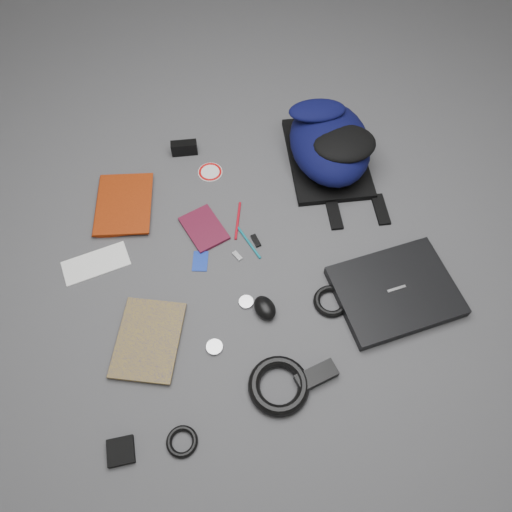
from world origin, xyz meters
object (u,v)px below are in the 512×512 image
object	(u,v)px
textbook_red	(96,206)
dvd_case	(204,228)
laptop	(395,291)
pouch	(121,451)
backpack	(330,142)
comic_book	(118,337)
power_brick	(316,376)
compact_camera	(184,148)
mouse	(265,308)

from	to	relation	value
textbook_red	dvd_case	world-z (taller)	textbook_red
laptop	pouch	size ratio (longest dim) A/B	5.11
backpack	dvd_case	size ratio (longest dim) A/B	2.71
comic_book	power_brick	distance (m)	0.61
power_brick	pouch	bearing A→B (deg)	174.95
laptop	compact_camera	bearing A→B (deg)	121.60
laptop	comic_book	world-z (taller)	laptop
backpack	pouch	world-z (taller)	backpack
laptop	mouse	distance (m)	0.42
compact_camera	power_brick	distance (m)	0.99
laptop	pouch	bearing A→B (deg)	-167.76
comic_book	compact_camera	size ratio (longest dim) A/B	2.68
textbook_red	pouch	size ratio (longest dim) A/B	3.64
laptop	dvd_case	world-z (taller)	laptop
laptop	pouch	world-z (taller)	laptop
laptop	power_brick	world-z (taller)	laptop
laptop	power_brick	xyz separation A→B (m)	(-0.35, -0.16, -0.00)
mouse	pouch	distance (m)	0.58
textbook_red	comic_book	size ratio (longest dim) A/B	1.01
compact_camera	pouch	bearing A→B (deg)	-101.83
backpack	compact_camera	size ratio (longest dim) A/B	4.61
power_brick	comic_book	bearing A→B (deg)	142.48
backpack	laptop	xyz separation A→B (m)	(-0.03, -0.60, -0.08)
textbook_red	compact_camera	bearing A→B (deg)	38.52
textbook_red	power_brick	distance (m)	0.97
backpack	power_brick	world-z (taller)	backpack
laptop	backpack	bearing A→B (deg)	88.84
mouse	laptop	bearing A→B (deg)	-21.21
pouch	backpack	bearing A→B (deg)	38.47
backpack	dvd_case	bearing A→B (deg)	-151.41
textbook_red	mouse	distance (m)	0.72
textbook_red	compact_camera	size ratio (longest dim) A/B	2.71
textbook_red	mouse	xyz separation A→B (m)	(0.42, -0.59, 0.01)
mouse	pouch	bearing A→B (deg)	-162.60
comic_book	pouch	distance (m)	0.34
power_brick	pouch	world-z (taller)	power_brick
laptop	mouse	bearing A→B (deg)	169.81
comic_book	laptop	bearing A→B (deg)	16.31
comic_book	compact_camera	world-z (taller)	compact_camera
comic_book	dvd_case	bearing A→B (deg)	65.34
textbook_red	dvd_case	distance (m)	0.40
comic_book	power_brick	size ratio (longest dim) A/B	2.11
pouch	power_brick	bearing A→B (deg)	0.57
compact_camera	pouch	size ratio (longest dim) A/B	1.34
dvd_case	mouse	bearing A→B (deg)	-87.58
comic_book	mouse	bearing A→B (deg)	17.84
laptop	compact_camera	distance (m)	0.94
backpack	textbook_red	bearing A→B (deg)	-171.57
backpack	laptop	world-z (taller)	backpack
mouse	textbook_red	bearing A→B (deg)	116.68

